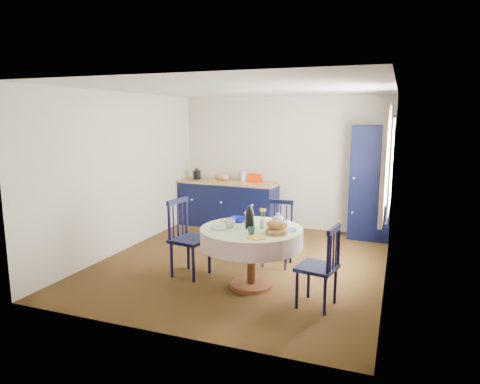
{
  "coord_description": "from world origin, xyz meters",
  "views": [
    {
      "loc": [
        2.09,
        -5.66,
        2.12
      ],
      "look_at": [
        -0.11,
        0.2,
        1.02
      ],
      "focal_mm": 32.0,
      "sensor_mm": 36.0,
      "label": 1
    }
  ],
  "objects_px": {
    "dining_table": "(252,238)",
    "mug_a": "(230,224)",
    "chair_left": "(188,237)",
    "mug_b": "(251,231)",
    "kitchen_counter": "(228,203)",
    "pantry_cabinet": "(372,183)",
    "chair_right": "(321,266)",
    "mug_d": "(248,216)",
    "mug_c": "(281,222)",
    "cobalt_bowl": "(239,220)",
    "chair_far": "(278,233)"
  },
  "relations": [
    {
      "from": "dining_table",
      "to": "mug_a",
      "type": "height_order",
      "value": "dining_table"
    },
    {
      "from": "chair_left",
      "to": "mug_a",
      "type": "bearing_deg",
      "value": -96.46
    },
    {
      "from": "mug_b",
      "to": "mug_a",
      "type": "bearing_deg",
      "value": 149.59
    },
    {
      "from": "kitchen_counter",
      "to": "pantry_cabinet",
      "type": "xyz_separation_m",
      "value": [
        2.66,
        0.1,
        0.53
      ]
    },
    {
      "from": "chair_right",
      "to": "mug_d",
      "type": "height_order",
      "value": "chair_right"
    },
    {
      "from": "mug_c",
      "to": "cobalt_bowl",
      "type": "distance_m",
      "value": 0.56
    },
    {
      "from": "chair_far",
      "to": "mug_a",
      "type": "distance_m",
      "value": 1.13
    },
    {
      "from": "mug_b",
      "to": "cobalt_bowl",
      "type": "height_order",
      "value": "mug_b"
    },
    {
      "from": "chair_left",
      "to": "mug_c",
      "type": "xyz_separation_m",
      "value": [
        1.24,
        0.15,
        0.28
      ]
    },
    {
      "from": "kitchen_counter",
      "to": "mug_a",
      "type": "height_order",
      "value": "kitchen_counter"
    },
    {
      "from": "mug_a",
      "to": "mug_d",
      "type": "bearing_deg",
      "value": 81.74
    },
    {
      "from": "mug_c",
      "to": "chair_left",
      "type": "bearing_deg",
      "value": -173.02
    },
    {
      "from": "chair_right",
      "to": "mug_c",
      "type": "distance_m",
      "value": 0.87
    },
    {
      "from": "mug_c",
      "to": "cobalt_bowl",
      "type": "height_order",
      "value": "mug_c"
    },
    {
      "from": "pantry_cabinet",
      "to": "chair_left",
      "type": "height_order",
      "value": "pantry_cabinet"
    },
    {
      "from": "chair_far",
      "to": "mug_d",
      "type": "height_order",
      "value": "chair_far"
    },
    {
      "from": "chair_right",
      "to": "mug_d",
      "type": "bearing_deg",
      "value": -111.47
    },
    {
      "from": "kitchen_counter",
      "to": "mug_b",
      "type": "distance_m",
      "value": 3.4
    },
    {
      "from": "pantry_cabinet",
      "to": "chair_far",
      "type": "bearing_deg",
      "value": -118.53
    },
    {
      "from": "dining_table",
      "to": "cobalt_bowl",
      "type": "height_order",
      "value": "dining_table"
    },
    {
      "from": "dining_table",
      "to": "chair_far",
      "type": "bearing_deg",
      "value": 85.75
    },
    {
      "from": "chair_right",
      "to": "mug_c",
      "type": "height_order",
      "value": "chair_right"
    },
    {
      "from": "chair_left",
      "to": "mug_a",
      "type": "relative_size",
      "value": 7.87
    },
    {
      "from": "chair_far",
      "to": "mug_a",
      "type": "xyz_separation_m",
      "value": [
        -0.33,
        -1.02,
        0.35
      ]
    },
    {
      "from": "chair_left",
      "to": "mug_b",
      "type": "xyz_separation_m",
      "value": [
        1.04,
        -0.39,
        0.28
      ]
    },
    {
      "from": "chair_far",
      "to": "chair_left",
      "type": "bearing_deg",
      "value": -141.89
    },
    {
      "from": "mug_c",
      "to": "cobalt_bowl",
      "type": "bearing_deg",
      "value": -177.02
    },
    {
      "from": "dining_table",
      "to": "mug_b",
      "type": "bearing_deg",
      "value": -73.21
    },
    {
      "from": "mug_b",
      "to": "dining_table",
      "type": "bearing_deg",
      "value": 106.79
    },
    {
      "from": "chair_far",
      "to": "chair_right",
      "type": "relative_size",
      "value": 0.98
    },
    {
      "from": "mug_a",
      "to": "dining_table",
      "type": "bearing_deg",
      "value": 17.06
    },
    {
      "from": "mug_d",
      "to": "mug_a",
      "type": "bearing_deg",
      "value": -98.26
    },
    {
      "from": "mug_a",
      "to": "mug_b",
      "type": "relative_size",
      "value": 1.4
    },
    {
      "from": "pantry_cabinet",
      "to": "cobalt_bowl",
      "type": "distance_m",
      "value": 3.0
    },
    {
      "from": "pantry_cabinet",
      "to": "mug_b",
      "type": "distance_m",
      "value": 3.32
    },
    {
      "from": "chair_left",
      "to": "mug_b",
      "type": "bearing_deg",
      "value": -101.96
    },
    {
      "from": "mug_b",
      "to": "mug_c",
      "type": "xyz_separation_m",
      "value": [
        0.2,
        0.55,
        -0.0
      ]
    },
    {
      "from": "kitchen_counter",
      "to": "mug_b",
      "type": "xyz_separation_m",
      "value": [
        1.53,
        -3.02,
        0.35
      ]
    },
    {
      "from": "kitchen_counter",
      "to": "chair_right",
      "type": "xyz_separation_m",
      "value": [
        2.34,
        -3.0,
        0.02
      ]
    },
    {
      "from": "dining_table",
      "to": "chair_right",
      "type": "height_order",
      "value": "dining_table"
    },
    {
      "from": "kitchen_counter",
      "to": "mug_a",
      "type": "bearing_deg",
      "value": -63.96
    },
    {
      "from": "dining_table",
      "to": "chair_left",
      "type": "relative_size",
      "value": 1.22
    },
    {
      "from": "mug_a",
      "to": "pantry_cabinet",
      "type": "bearing_deg",
      "value": 62.97
    },
    {
      "from": "pantry_cabinet",
      "to": "dining_table",
      "type": "xyz_separation_m",
      "value": [
        -1.22,
        -2.83,
        -0.35
      ]
    },
    {
      "from": "chair_right",
      "to": "cobalt_bowl",
      "type": "distance_m",
      "value": 1.31
    },
    {
      "from": "cobalt_bowl",
      "to": "mug_c",
      "type": "bearing_deg",
      "value": 2.98
    },
    {
      "from": "pantry_cabinet",
      "to": "cobalt_bowl",
      "type": "height_order",
      "value": "pantry_cabinet"
    },
    {
      "from": "pantry_cabinet",
      "to": "cobalt_bowl",
      "type": "bearing_deg",
      "value": -116.97
    },
    {
      "from": "dining_table",
      "to": "chair_far",
      "type": "height_order",
      "value": "dining_table"
    },
    {
      "from": "chair_far",
      "to": "cobalt_bowl",
      "type": "height_order",
      "value": "chair_far"
    }
  ]
}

